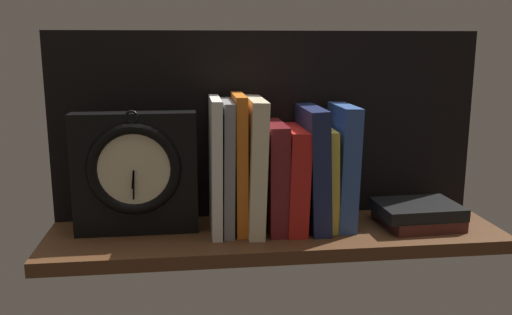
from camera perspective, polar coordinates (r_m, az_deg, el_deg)
ground_plane at (r=105.62cm, az=2.08°, el=-8.22°), size 86.18×22.39×2.50cm
back_panel at (r=110.83cm, az=1.28°, el=3.41°), size 86.18×1.20×37.41cm
book_white_catcher at (r=102.36cm, az=-4.26°, el=-0.81°), size 2.14×14.50×25.24cm
book_gray_chess at (r=102.55cm, az=-3.03°, el=-0.91°), size 2.32×13.47×24.73cm
book_orange_pandolfini at (r=102.61cm, az=-1.75°, el=-0.58°), size 2.16×12.46×25.80cm
book_cream_twain at (r=102.99cm, az=-0.20°, el=-0.75°), size 3.74×16.18×25.09cm
book_maroon_dawkins at (r=104.00cm, az=1.75°, el=-1.94°), size 3.71×14.48×20.42cm
book_red_requiem at (r=104.78cm, az=3.88°, el=-2.13°), size 4.23×15.18×19.51cm
book_navy_bierce at (r=105.13cm, az=5.96°, el=-1.05°), size 4.38×15.61×23.36cm
book_yellow_seinlanguage at (r=106.27cm, az=7.45°, el=-2.05°), size 2.37×12.29×19.30cm
book_blue_modern at (r=106.54cm, az=8.98°, el=-0.88°), size 3.95×12.96×23.59cm
framed_clock at (r=103.06cm, az=-12.50°, el=-1.53°), size 22.72×6.85×23.44cm
book_stack_side at (r=111.83cm, az=16.55°, el=-5.69°), size 15.91×14.37×4.47cm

